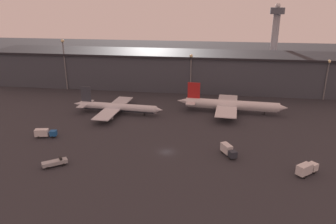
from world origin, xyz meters
TOP-DOWN VIEW (x-y plane):
  - ground at (0.00, 0.00)m, footprint 600.00×600.00m
  - terminal_building at (0.00, 86.55)m, footprint 231.47×30.72m
  - airplane_0 at (-28.19, 35.52)m, footprint 42.57×33.79m
  - airplane_1 at (22.93, 44.26)m, footprint 50.01×34.00m
  - service_vehicle_0 at (-33.02, -14.98)m, footprint 7.50×6.35m
  - service_vehicle_1 at (43.43, -9.10)m, footprint 7.42×6.97m
  - service_vehicle_2 at (-47.12, 5.56)m, footprint 8.20×3.76m
  - service_vehicle_3 at (20.76, 0.29)m, footprint 5.55×7.53m
  - lamp_post_0 at (-68.47, 71.81)m, footprint 1.80×1.80m
  - lamp_post_1 at (2.39, 71.81)m, footprint 1.80×1.80m
  - lamp_post_2 at (71.34, 71.81)m, footprint 1.80×1.80m
  - control_tower at (52.55, 124.03)m, footprint 9.00×9.00m

SIDE VIEW (x-z plane):
  - ground at x=0.00m, z-range 0.00..0.00m
  - service_vehicle_0 at x=-33.02m, z-range -0.07..2.65m
  - service_vehicle_2 at x=-47.12m, z-range 0.21..3.53m
  - service_vehicle_3 at x=20.76m, z-range 0.19..3.82m
  - service_vehicle_1 at x=43.43m, z-range 0.19..3.87m
  - airplane_0 at x=-28.19m, z-range -2.94..8.91m
  - airplane_1 at x=22.93m, z-range -3.00..10.26m
  - terminal_building at x=0.00m, z-range 0.04..20.34m
  - lamp_post_2 at x=71.34m, z-range 3.15..23.87m
  - lamp_post_1 at x=2.39m, z-range 3.22..25.03m
  - lamp_post_0 at x=-68.47m, z-range 3.55..31.83m
  - control_tower at x=52.55m, z-range 3.63..50.34m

